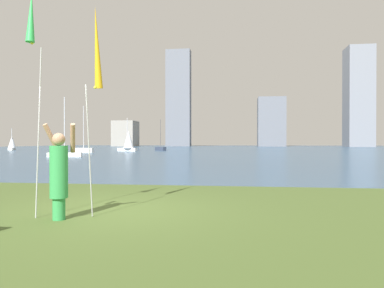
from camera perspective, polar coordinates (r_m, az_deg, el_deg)
The scene contains 13 objects.
ground at distance 58.34m, azimuth 4.77°, elevation -1.05°, with size 120.00×138.00×0.12m.
person at distance 7.16m, azimuth -20.08°, elevation -4.17°, with size 0.65×0.48×1.78m.
kite_flag_left at distance 7.65m, azimuth -23.81°, elevation 16.64°, with size 0.16×0.47×4.22m.
kite_flag_right at distance 7.64m, azimuth -14.68°, elevation 13.87°, with size 0.16×0.72×4.09m.
sailboat_1 at distance 53.31m, azimuth -9.92°, elevation 0.53°, with size 3.01×1.82×4.83m.
sailboat_2 at distance 35.21m, azimuth -19.31°, elevation -1.44°, with size 3.09×1.79×5.49m.
sailboat_3 at distance 56.91m, azimuth -4.95°, elevation -0.68°, with size 2.02×1.83×4.83m.
sailboat_5 at distance 66.45m, azimuth -26.34°, elevation 0.13°, with size 1.59×2.48×3.54m.
sailboat_7 at distance 49.39m, azimuth -16.60°, elevation -0.79°, with size 2.73×0.85×6.03m.
skyline_tower_0 at distance 109.44m, azimuth -10.36°, elevation 1.61°, with size 6.45×7.07×7.41m.
skyline_tower_1 at distance 105.77m, azimuth -2.13°, elevation 7.15°, with size 6.97×3.69×27.62m.
skyline_tower_2 at distance 105.79m, azimuth 12.30°, elevation 3.38°, with size 7.63×6.38×13.80m.
skyline_tower_3 at distance 106.37m, azimuth 24.61°, elevation 6.70°, with size 6.48×6.78×26.25m.
Camera 1 is at (2.65, -7.30, 1.45)m, focal length 34.10 mm.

